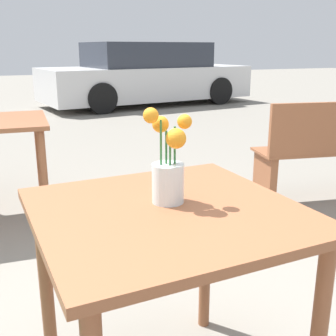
# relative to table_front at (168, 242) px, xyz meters

# --- Properties ---
(table_front) EXTENTS (0.84, 0.82, 0.76)m
(table_front) POSITION_rel_table_front_xyz_m (0.00, 0.00, 0.00)
(table_front) COLOR brown
(table_front) RESTS_ON ground_plane
(flower_vase) EXTENTS (0.15, 0.14, 0.31)m
(flower_vase) POSITION_rel_table_front_xyz_m (0.02, 0.05, 0.22)
(flower_vase) COLOR silver
(flower_vase) RESTS_ON table_front
(parked_car) EXTENTS (4.78, 2.32, 1.35)m
(parked_car) POSITION_rel_table_front_xyz_m (2.87, 7.87, 0.00)
(parked_car) COLOR silver
(parked_car) RESTS_ON ground_plane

